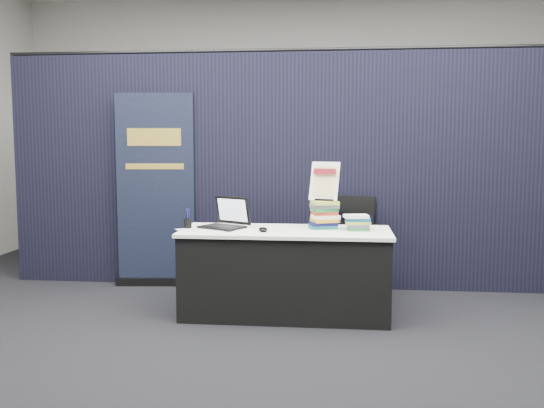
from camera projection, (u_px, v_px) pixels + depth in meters
The scene contains 15 objects.
floor at pixel (280, 335), 4.74m from camera, with size 8.00×8.00×0.00m, color black.
wall_back at pixel (307, 124), 8.51m from camera, with size 8.00×0.02×3.50m, color #BAB8AF.
drape_partition at pixel (295, 171), 6.20m from camera, with size 6.00×0.08×2.40m, color black.
display_table at pixel (286, 272), 5.25m from camera, with size 1.80×0.75×0.75m.
laptop at pixel (223, 221), 5.33m from camera, with size 0.44×0.44×0.27m.
mouse at pixel (263, 229), 5.10m from camera, with size 0.07×0.12×0.04m, color black.
brochure_left at pixel (192, 230), 5.21m from camera, with size 0.26×0.18×0.00m, color silver.
brochure_mid at pixel (213, 229), 5.23m from camera, with size 0.30×0.21×0.00m, color silver.
brochure_right at pixel (234, 229), 5.23m from camera, with size 0.30×0.21×0.00m, color white.
pen_cup at pixel (188, 223), 5.29m from camera, with size 0.07×0.07×0.09m, color black.
book_stack_tall at pixel (324, 215), 5.27m from camera, with size 0.26×0.23×0.24m.
book_stack_short at pixel (357, 223), 5.17m from camera, with size 0.20×0.16×0.13m.
info_sign at pixel (325, 182), 5.27m from camera, with size 0.27×0.17×0.35m.
pullup_banner at pixel (156, 201), 6.28m from camera, with size 0.85×0.19×2.00m.
stacking_chair at pixel (354, 242), 5.85m from camera, with size 0.56×0.58×0.97m.
Camera 1 is at (0.44, -4.59, 1.52)m, focal length 40.00 mm.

